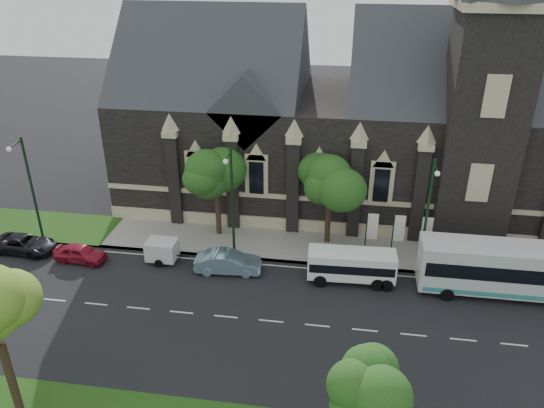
% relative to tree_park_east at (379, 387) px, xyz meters
% --- Properties ---
extents(ground, '(160.00, 160.00, 0.00)m').
position_rel_tree_park_east_xyz_m(ground, '(-6.18, 9.32, -4.62)').
color(ground, black).
rests_on(ground, ground).
extents(sidewalk, '(80.00, 5.00, 0.15)m').
position_rel_tree_park_east_xyz_m(sidewalk, '(-6.18, 18.82, -4.54)').
color(sidewalk, gray).
rests_on(sidewalk, ground).
extents(museum, '(40.00, 17.70, 29.90)m').
position_rel_tree_park_east_xyz_m(museum, '(-1.06, 28.10, 3.55)').
color(museum, black).
rests_on(museum, ground).
extents(tree_park_east, '(3.40, 3.40, 6.28)m').
position_rel_tree_park_east_xyz_m(tree_park_east, '(0.00, 0.00, 0.00)').
color(tree_park_east, black).
rests_on(tree_park_east, ground).
extents(tree_walk_right, '(4.08, 4.08, 7.80)m').
position_rel_tree_park_east_xyz_m(tree_walk_right, '(-2.96, 20.04, 1.20)').
color(tree_walk_right, black).
rests_on(tree_walk_right, ground).
extents(tree_walk_left, '(3.91, 3.91, 7.64)m').
position_rel_tree_park_east_xyz_m(tree_walk_left, '(-11.97, 20.03, 1.12)').
color(tree_walk_left, black).
rests_on(tree_walk_left, ground).
extents(street_lamp_near, '(0.36, 1.88, 9.00)m').
position_rel_tree_park_east_xyz_m(street_lamp_near, '(3.82, 16.42, 0.49)').
color(street_lamp_near, black).
rests_on(street_lamp_near, ground).
extents(street_lamp_mid, '(0.36, 1.88, 9.00)m').
position_rel_tree_park_east_xyz_m(street_lamp_mid, '(-10.18, 16.42, 0.49)').
color(street_lamp_mid, black).
rests_on(street_lamp_mid, ground).
extents(street_lamp_far, '(0.36, 1.88, 9.00)m').
position_rel_tree_park_east_xyz_m(street_lamp_far, '(-26.18, 16.42, 0.49)').
color(street_lamp_far, black).
rests_on(street_lamp_far, ground).
extents(banner_flag_left, '(0.90, 0.10, 4.00)m').
position_rel_tree_park_east_xyz_m(banner_flag_left, '(0.11, 18.32, -2.24)').
color(banner_flag_left, black).
rests_on(banner_flag_left, ground).
extents(banner_flag_center, '(0.90, 0.10, 4.00)m').
position_rel_tree_park_east_xyz_m(banner_flag_center, '(2.11, 18.32, -2.24)').
color(banner_flag_center, black).
rests_on(banner_flag_center, ground).
extents(banner_flag_right, '(0.90, 0.10, 4.00)m').
position_rel_tree_park_east_xyz_m(banner_flag_right, '(4.11, 18.32, -2.24)').
color(banner_flag_right, black).
rests_on(banner_flag_right, ground).
extents(tour_coach, '(12.95, 3.00, 3.77)m').
position_rel_tree_park_east_xyz_m(tour_coach, '(9.91, 14.69, -2.57)').
color(tour_coach, silver).
rests_on(tour_coach, ground).
extents(shuttle_bus, '(6.27, 2.44, 2.39)m').
position_rel_tree_park_east_xyz_m(shuttle_bus, '(-1.15, 14.68, -3.22)').
color(shuttle_bus, white).
rests_on(shuttle_bus, ground).
extents(box_trailer, '(3.28, 1.92, 1.75)m').
position_rel_tree_park_east_xyz_m(box_trailer, '(-15.46, 15.19, -3.63)').
color(box_trailer, silver).
rests_on(box_trailer, ground).
extents(sedan, '(5.00, 2.08, 1.61)m').
position_rel_tree_park_east_xyz_m(sedan, '(-10.18, 14.53, -3.81)').
color(sedan, '#7B9EB2').
rests_on(sedan, ground).
extents(car_far_red, '(4.15, 1.92, 1.38)m').
position_rel_tree_park_east_xyz_m(car_far_red, '(-21.69, 14.26, -3.93)').
color(car_far_red, maroon).
rests_on(car_far_red, ground).
extents(car_far_black, '(5.10, 2.56, 1.39)m').
position_rel_tree_park_east_xyz_m(car_far_black, '(-26.70, 14.90, -3.93)').
color(car_far_black, black).
rests_on(car_far_black, ground).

